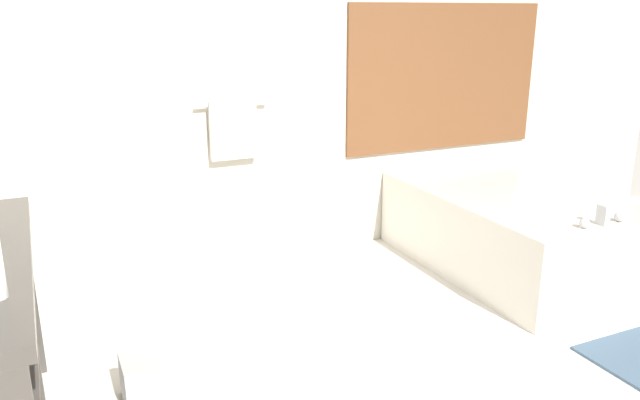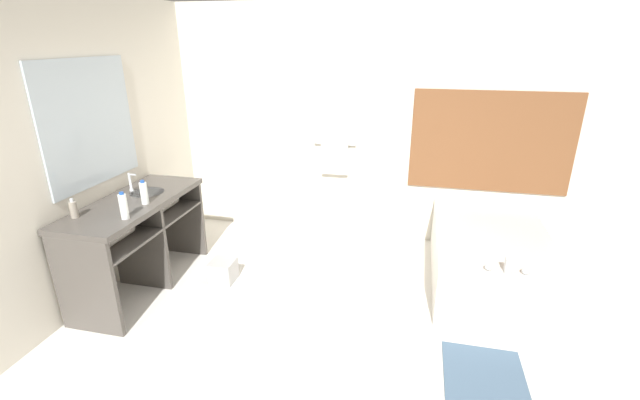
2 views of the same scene
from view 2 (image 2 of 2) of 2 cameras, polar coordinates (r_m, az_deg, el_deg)
ground_plane at (r=3.59m, az=-0.30°, el=-19.24°), size 16.00×16.00×0.00m
wall_back_with_blinds at (r=5.03m, az=6.14°, el=9.62°), size 7.40×0.13×2.70m
wall_left_with_mirror at (r=4.04m, az=-32.87°, el=3.75°), size 0.08×7.40×2.70m
vanity_counter at (r=4.40m, az=-23.07°, el=-2.99°), size 0.62×1.50×0.91m
sink_faucet at (r=4.55m, az=-23.94°, el=2.15°), size 0.09×0.04×0.18m
bathtub at (r=4.56m, az=21.64°, el=-6.95°), size 1.06×1.70×0.67m
water_bottle_1 at (r=3.86m, az=-24.72°, el=-0.76°), size 0.07×0.07×0.23m
water_bottle_2 at (r=4.14m, az=-22.42°, el=0.89°), size 0.07×0.07×0.22m
soap_dispenser at (r=4.09m, az=-30.01°, el=-1.09°), size 0.06×0.06×0.17m
waste_bin at (r=4.47m, az=-12.81°, el=-9.22°), size 0.24×0.24×0.22m
bath_mat at (r=3.56m, az=21.07°, el=-21.22°), size 0.57×0.67×0.02m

